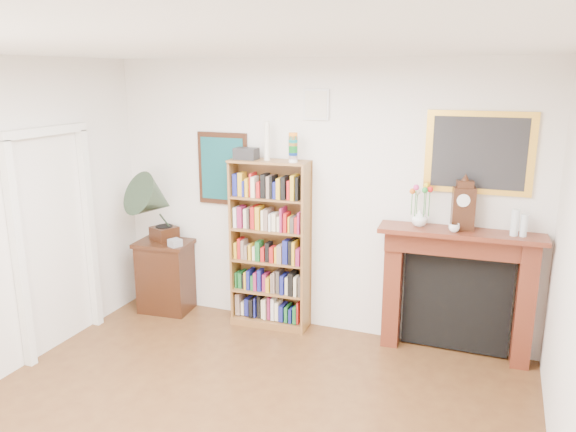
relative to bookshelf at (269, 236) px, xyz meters
The scene contains 15 objects.
room 2.41m from the bookshelf, 79.14° to the right, with size 4.51×5.01×2.81m.
door_casing 2.11m from the bookshelf, 147.22° to the right, with size 0.08×1.02×2.17m.
teal_poster 0.90m from the bookshelf, 166.27° to the left, with size 0.58×0.04×0.78m.
small_picture 1.43m from the bookshelf, 18.22° to the left, with size 0.26×0.04×0.30m.
gilt_painting 2.22m from the bookshelf, ahead, with size 0.95×0.04×0.75m.
bookshelf is the anchor object (origin of this frame).
side_cabinet 1.39m from the bookshelf, behind, with size 0.60×0.44×0.82m, color black.
fireplace 1.92m from the bookshelf, ahead, with size 1.50×0.42×1.25m.
gramophone 1.32m from the bookshelf, behind, with size 0.70×0.76×0.82m.
cd_stack 1.07m from the bookshelf, behind, with size 0.12×0.12×0.08m, color #B3B4C0.
mantel_clock 1.96m from the bookshelf, ahead, with size 0.22×0.15×0.46m.
flower_vase 1.56m from the bookshelf, ahead, with size 0.15×0.15×0.16m, color white.
teacup 1.87m from the bookshelf, ahead, with size 0.10×0.10×0.08m, color silver.
bottle_left 2.38m from the bookshelf, ahead, with size 0.07×0.07×0.24m, color silver.
bottle_right 2.45m from the bookshelf, ahead, with size 0.06×0.06×0.20m, color silver.
Camera 1 is at (1.75, -2.84, 2.65)m, focal length 35.00 mm.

